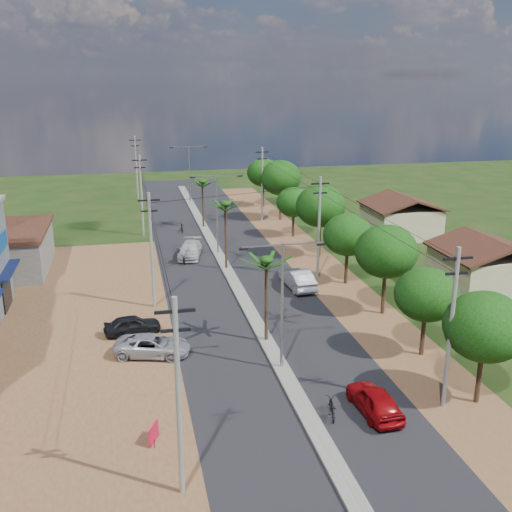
{
  "coord_description": "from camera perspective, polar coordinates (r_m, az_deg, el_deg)",
  "views": [
    {
      "loc": [
        -8.54,
        -31.84,
        17.24
      ],
      "look_at": [
        1.48,
        13.94,
        3.0
      ],
      "focal_mm": 42.0,
      "sensor_mm": 36.0,
      "label": 1
    }
  ],
  "objects": [
    {
      "name": "ground",
      "position": [
        37.2,
        2.41,
        -10.72
      ],
      "size": [
        160.0,
        160.0,
        0.0
      ],
      "primitive_type": "plane",
      "color": "black",
      "rests_on": "ground"
    },
    {
      "name": "road",
      "position": [
        50.63,
        -1.89,
        -2.99
      ],
      "size": [
        12.0,
        110.0,
        0.04
      ],
      "primitive_type": "cube",
      "color": "black",
      "rests_on": "ground"
    },
    {
      "name": "median",
      "position": [
        53.39,
        -2.48,
        -1.85
      ],
      "size": [
        1.0,
        90.0,
        0.18
      ],
      "primitive_type": "cube",
      "color": "#605E56",
      "rests_on": "ground"
    },
    {
      "name": "dirt_lot_west",
      "position": [
        43.88,
        -19.92,
        -7.28
      ],
      "size": [
        18.0,
        46.0,
        0.04
      ],
      "primitive_type": "cube",
      "color": "brown",
      "rests_on": "ground"
    },
    {
      "name": "dirt_shoulder_east",
      "position": [
        52.73,
        7.23,
        -2.3
      ],
      "size": [
        5.0,
        90.0,
        0.03
      ],
      "primitive_type": "cube",
      "color": "brown",
      "rests_on": "ground"
    },
    {
      "name": "house_east_near",
      "position": [
        52.78,
        21.03,
        -0.6
      ],
      "size": [
        7.6,
        7.5,
        4.6
      ],
      "color": "tan",
      "rests_on": "ground"
    },
    {
      "name": "house_east_far",
      "position": [
        68.36,
        13.62,
        3.88
      ],
      "size": [
        7.6,
        7.5,
        4.6
      ],
      "color": "tan",
      "rests_on": "ground"
    },
    {
      "name": "tree_east_a",
      "position": [
        33.99,
        20.98,
        -6.31
      ],
      "size": [
        4.4,
        4.4,
        6.37
      ],
      "color": "black",
      "rests_on": "ground"
    },
    {
      "name": "tree_east_b",
      "position": [
        38.78,
        15.92,
        -3.56
      ],
      "size": [
        4.0,
        4.0,
        5.83
      ],
      "color": "black",
      "rests_on": "ground"
    },
    {
      "name": "tree_east_c",
      "position": [
        44.66,
        12.3,
        0.42
      ],
      "size": [
        4.6,
        4.6,
        6.83
      ],
      "color": "black",
      "rests_on": "ground"
    },
    {
      "name": "tree_east_d",
      "position": [
        50.89,
        8.74,
        2.02
      ],
      "size": [
        4.2,
        4.2,
        6.13
      ],
      "color": "black",
      "rests_on": "ground"
    },
    {
      "name": "tree_east_e",
      "position": [
        58.1,
        6.16,
        4.73
      ],
      "size": [
        4.8,
        4.8,
        7.14
      ],
      "color": "black",
      "rests_on": "ground"
    },
    {
      "name": "tree_east_f",
      "position": [
        65.7,
        3.6,
        5.14
      ],
      "size": [
        3.8,
        3.8,
        5.52
      ],
      "color": "black",
      "rests_on": "ground"
    },
    {
      "name": "tree_east_g",
      "position": [
        73.2,
        2.36,
        7.45
      ],
      "size": [
        5.0,
        5.0,
        7.38
      ],
      "color": "black",
      "rests_on": "ground"
    },
    {
      "name": "tree_east_h",
      "position": [
        80.89,
        0.7,
        7.94
      ],
      "size": [
        4.4,
        4.4,
        6.52
      ],
      "color": "black",
      "rests_on": "ground"
    },
    {
      "name": "palm_median_near",
      "position": [
        38.66,
        1.01,
        -0.72
      ],
      "size": [
        2.0,
        2.0,
        6.15
      ],
      "color": "black",
      "rests_on": "ground"
    },
    {
      "name": "palm_median_mid",
      "position": [
        53.75,
        -2.93,
        4.7
      ],
      "size": [
        2.0,
        2.0,
        6.55
      ],
      "color": "black",
      "rests_on": "ground"
    },
    {
      "name": "palm_median_far",
      "position": [
        69.42,
        -5.13,
        6.9
      ],
      "size": [
        2.0,
        2.0,
        5.85
      ],
      "color": "black",
      "rests_on": "ground"
    },
    {
      "name": "streetlight_near",
      "position": [
        35.24,
        2.5,
        -3.81
      ],
      "size": [
        5.1,
        0.18,
        8.0
      ],
      "color": "gray",
      "rests_on": "ground"
    },
    {
      "name": "streetlight_mid",
      "position": [
        58.81,
        -3.73,
        4.64
      ],
      "size": [
        5.1,
        0.18,
        8.0
      ],
      "color": "gray",
      "rests_on": "ground"
    },
    {
      "name": "streetlight_far",
      "position": [
        83.22,
        -6.38,
        8.19
      ],
      "size": [
        5.1,
        0.18,
        8.0
      ],
      "color": "gray",
      "rests_on": "ground"
    },
    {
      "name": "utility_pole_w_a",
      "position": [
        25.2,
        -7.41,
        -12.94
      ],
      "size": [
        1.6,
        0.24,
        9.0
      ],
      "color": "#605E56",
      "rests_on": "ground"
    },
    {
      "name": "utility_pole_w_b",
      "position": [
        45.61,
        -9.94,
        0.76
      ],
      "size": [
        1.6,
        0.24,
        9.0
      ],
      "color": "#605E56",
      "rests_on": "ground"
    },
    {
      "name": "utility_pole_w_c",
      "position": [
        67.03,
        -10.87,
        5.87
      ],
      "size": [
        1.6,
        0.24,
        9.0
      ],
      "color": "#605E56",
      "rests_on": "ground"
    },
    {
      "name": "utility_pole_w_d",
      "position": [
        87.75,
        -11.33,
        8.4
      ],
      "size": [
        1.6,
        0.24,
        9.0
      ],
      "color": "#605E56",
      "rests_on": "ground"
    },
    {
      "name": "utility_pole_e_a",
      "position": [
        32.87,
        18.09,
        -6.3
      ],
      "size": [
        1.6,
        0.24,
        9.0
      ],
      "color": "#605E56",
      "rests_on": "ground"
    },
    {
      "name": "utility_pole_e_b",
      "position": [
        51.98,
        6.02,
        2.91
      ],
      "size": [
        1.6,
        0.24,
        9.0
      ],
      "color": "#605E56",
      "rests_on": "ground"
    },
    {
      "name": "utility_pole_e_c",
      "position": [
        72.74,
        0.59,
        7.02
      ],
      "size": [
        1.6,
        0.24,
        9.0
      ],
      "color": "#605E56",
      "rests_on": "ground"
    },
    {
      "name": "car_red_near",
      "position": [
        33.09,
        11.21,
        -13.37
      ],
      "size": [
        1.96,
        4.4,
        1.47
      ],
      "primitive_type": "imported",
      "rotation": [
        0.0,
        0.0,
        3.19
      ],
      "color": "maroon",
      "rests_on": "ground"
    },
    {
      "name": "car_silver_mid",
      "position": [
        50.29,
        3.98,
        -2.19
      ],
      "size": [
        2.07,
        5.11,
        1.65
      ],
      "primitive_type": "imported",
      "rotation": [
        0.0,
        0.0,
        3.21
      ],
      "color": "#95979C",
      "rests_on": "ground"
    },
    {
      "name": "car_white_far",
      "position": [
        59.08,
        -6.29,
        0.57
      ],
      "size": [
        3.1,
        5.35,
        1.46
      ],
      "primitive_type": "imported",
      "rotation": [
        0.0,
        0.0,
        -0.22
      ],
      "color": "#A9A9A5",
      "rests_on": "ground"
    },
    {
      "name": "car_parked_silver",
      "position": [
        39.07,
        -9.82,
        -8.46
      ],
      "size": [
        5.22,
        3.37,
        1.34
      ],
      "primitive_type": "imported",
      "rotation": [
        0.0,
        0.0,
        1.31
      ],
      "color": "#95979C",
      "rests_on": "ground"
    },
    {
      "name": "car_parked_dark",
      "position": [
        42.42,
        -11.69,
        -6.48
      ],
      "size": [
        4.05,
        2.12,
        1.31
      ],
      "primitive_type": "imported",
      "rotation": [
        0.0,
        0.0,
        1.72
      ],
      "color": "black",
      "rests_on": "ground"
    },
    {
      "name": "moto_rider_east",
      "position": [
        32.54,
        7.23,
        -14.23
      ],
      "size": [
        1.03,
        1.95,
        0.97
      ],
      "primitive_type": "imported",
      "rotation": [
        0.0,
        0.0,
        2.92
      ],
      "color": "black",
      "rests_on": "ground"
    },
    {
      "name": "moto_rider_west_a",
      "position": [
        57.17,
        -6.97,
        -0.24
      ],
      "size": [
        0.88,
        2.03,
        1.03
      ],
      "primitive_type": "imported",
      "rotation": [
        0.0,
        0.0,
        0.1
      ],
      "color": "black",
      "rests_on": "ground"
    },
    {
      "name": "moto_rider_west_b",
      "position": [
        68.6,
        -7.08,
        2.67
      ],
      "size": [
        0.51,
        1.76,
        1.06
      ],
      "primitive_type": "imported",
      "rotation": [
        0.0,
        0.0,
        -0.01
      ],
      "color": "black",
      "rests_on": "ground"
    },
    {
      "name": "roadside_sign",
      "position": [
        30.8,
        -9.73,
        -16.33
      ],
      "size": [
        0.54,
        1.11,
        0.97
      ],
      "rotation": [
        0.0,
        0.0,
        -0.41
      ],
      "color": "red",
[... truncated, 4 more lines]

